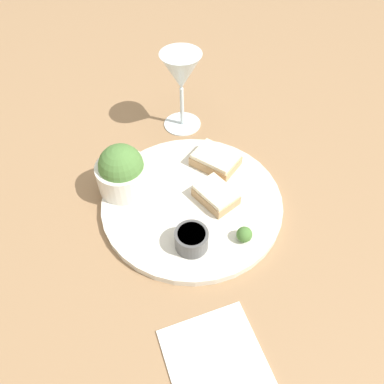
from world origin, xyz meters
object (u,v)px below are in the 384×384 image
Objects in this scene: salad_bowl at (122,171)px; wine_glass at (181,76)px; sauce_ramekin at (192,239)px; cheese_toast_near at (216,160)px; cheese_toast_far at (216,195)px; napkin at (217,362)px.

wine_glass reaches higher than salad_bowl.
cheese_toast_near is (0.12, -0.14, -0.01)m from sauce_ramekin.
sauce_ramekin is 0.54× the size of cheese_toast_near.
cheese_toast_near is at bearing -37.38° from cheese_toast_far.
salad_bowl reaches higher than cheese_toast_far.
cheese_toast_near is 0.59× the size of wine_glass.
salad_bowl is 0.33m from napkin.
wine_glass reaches higher than napkin.
napkin is at bearing 155.39° from sauce_ramekin.
cheese_toast_far is (0.05, -0.09, -0.01)m from sauce_ramekin.
napkin is (-0.28, 0.21, -0.02)m from cheese_toast_near.
napkin is at bearing 150.79° from wine_glass.
sauce_ramekin reaches higher than cheese_toast_far.
wine_glass reaches higher than cheese_toast_far.
sauce_ramekin is at bearing 148.23° from wine_glass.
cheese_toast_far is 0.46× the size of napkin.
salad_bowl is at bearing -8.25° from napkin.
salad_bowl is 0.16m from cheese_toast_far.
salad_bowl is at bearing 8.39° from sauce_ramekin.
cheese_toast_far is at bearing 142.62° from cheese_toast_near.
napkin is (-0.21, 0.16, -0.02)m from cheese_toast_far.
sauce_ramekin is 0.32m from wine_glass.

